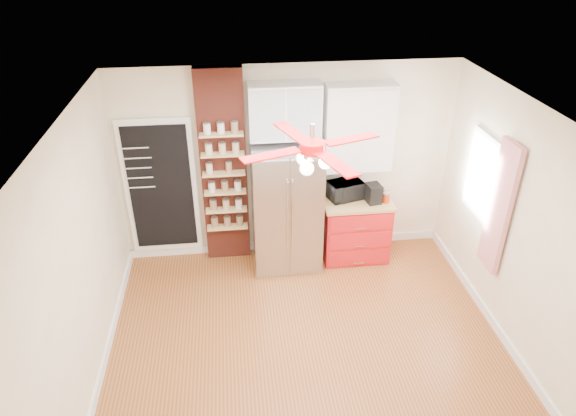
{
  "coord_description": "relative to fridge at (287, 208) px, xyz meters",
  "views": [
    {
      "loc": [
        -0.73,
        -4.27,
        4.26
      ],
      "look_at": [
        -0.12,
        0.9,
        1.29
      ],
      "focal_mm": 32.0,
      "sensor_mm": 36.0,
      "label": 1
    }
  ],
  "objects": [
    {
      "name": "coffee_maker",
      "position": [
        1.17,
        -0.03,
        0.16
      ],
      "size": [
        0.21,
        0.24,
        0.26
      ],
      "primitive_type": "cube",
      "rotation": [
        0.0,
        0.0,
        0.15
      ],
      "color": "black",
      "rests_on": "red_cabinet"
    },
    {
      "name": "window",
      "position": [
        2.28,
        -0.73,
        0.68
      ],
      "size": [
        0.04,
        0.75,
        1.05
      ],
      "primitive_type": "cube",
      "color": "white",
      "rests_on": "wall_right"
    },
    {
      "name": "pantry_jar_oats",
      "position": [
        -0.98,
        0.14,
        0.57
      ],
      "size": [
        0.1,
        0.1,
        0.14
      ],
      "primitive_type": "cylinder",
      "rotation": [
        0.0,
        0.0,
        0.24
      ],
      "color": "beige",
      "rests_on": "brick_pillar"
    },
    {
      "name": "upper_shelf_unit",
      "position": [
        0.97,
        0.22,
        1.0
      ],
      "size": [
        0.9,
        0.3,
        1.15
      ],
      "primitive_type": "cube",
      "color": "white",
      "rests_on": "wall_back"
    },
    {
      "name": "curtain",
      "position": [
        2.23,
        -1.28,
        0.57
      ],
      "size": [
        0.06,
        0.4,
        1.55
      ],
      "primitive_type": "cube",
      "color": "red",
      "rests_on": "wall_right"
    },
    {
      "name": "floor",
      "position": [
        0.05,
        -1.63,
        -0.88
      ],
      "size": [
        4.5,
        4.5,
        0.0
      ],
      "primitive_type": "plane",
      "color": "#9C5B27",
      "rests_on": "ground"
    },
    {
      "name": "wall_back",
      "position": [
        0.05,
        0.37,
        0.48
      ],
      "size": [
        4.5,
        0.02,
        2.7
      ],
      "primitive_type": "cube",
      "color": "#FCF1CB",
      "rests_on": "floor"
    },
    {
      "name": "pantry_jar_beans",
      "position": [
        -0.73,
        0.17,
        0.56
      ],
      "size": [
        0.1,
        0.1,
        0.12
      ],
      "primitive_type": "cylinder",
      "rotation": [
        0.0,
        0.0,
        0.17
      ],
      "color": "#966D4C",
      "rests_on": "brick_pillar"
    },
    {
      "name": "canister_left",
      "position": [
        1.34,
        -0.06,
        0.09
      ],
      "size": [
        0.1,
        0.1,
        0.13
      ],
      "primitive_type": "cylinder",
      "rotation": [
        0.0,
        0.0,
        -0.06
      ],
      "color": "#AF2909",
      "rests_on": "red_cabinet"
    },
    {
      "name": "brick_pillar",
      "position": [
        -0.8,
        0.29,
        0.48
      ],
      "size": [
        0.6,
        0.16,
        2.7
      ],
      "primitive_type": "cube",
      "color": "maroon",
      "rests_on": "floor"
    },
    {
      "name": "wall_front",
      "position": [
        0.05,
        -3.63,
        0.48
      ],
      "size": [
        4.5,
        0.02,
        2.7
      ],
      "primitive_type": "cube",
      "color": "#FCF1CB",
      "rests_on": "floor"
    },
    {
      "name": "toaster_oven",
      "position": [
        0.81,
        0.12,
        0.15
      ],
      "size": [
        0.52,
        0.43,
        0.25
      ],
      "primitive_type": "imported",
      "rotation": [
        0.0,
        0.0,
        0.3
      ],
      "color": "black",
      "rests_on": "red_cabinet"
    },
    {
      "name": "ceiling",
      "position": [
        0.05,
        -1.63,
        1.83
      ],
      "size": [
        4.5,
        4.5,
        0.0
      ],
      "primitive_type": "plane",
      "color": "white",
      "rests_on": "wall_back"
    },
    {
      "name": "ceiling_fan",
      "position": [
        0.05,
        -1.63,
        1.55
      ],
      "size": [
        1.4,
        1.4,
        0.44
      ],
      "color": "silver",
      "rests_on": "ceiling"
    },
    {
      "name": "wall_right",
      "position": [
        2.3,
        -1.63,
        0.48
      ],
      "size": [
        0.02,
        4.0,
        2.7
      ],
      "primitive_type": "cube",
      "color": "#FCF1CB",
      "rests_on": "floor"
    },
    {
      "name": "canister_right",
      "position": [
        1.34,
        0.04,
        0.1
      ],
      "size": [
        0.11,
        0.11,
        0.15
      ],
      "primitive_type": "cylinder",
      "rotation": [
        0.0,
        0.0,
        -0.08
      ],
      "color": "red",
      "rests_on": "red_cabinet"
    },
    {
      "name": "fridge",
      "position": [
        0.0,
        0.0,
        0.0
      ],
      "size": [
        0.9,
        0.7,
        1.75
      ],
      "primitive_type": "cube",
      "color": "#ADADB2",
      "rests_on": "floor"
    },
    {
      "name": "red_cabinet",
      "position": [
        0.97,
        0.05,
        -0.42
      ],
      "size": [
        0.94,
        0.64,
        0.9
      ],
      "color": "red",
      "rests_on": "floor"
    },
    {
      "name": "chalkboard",
      "position": [
        -1.65,
        0.33,
        0.23
      ],
      "size": [
        0.95,
        0.05,
        1.95
      ],
      "color": "white",
      "rests_on": "wall_back"
    },
    {
      "name": "upper_glass_cabinet",
      "position": [
        0.0,
        0.2,
        1.27
      ],
      "size": [
        0.9,
        0.35,
        0.7
      ],
      "primitive_type": "cube",
      "color": "white",
      "rests_on": "wall_back"
    },
    {
      "name": "wall_left",
      "position": [
        -2.2,
        -1.63,
        0.48
      ],
      "size": [
        0.02,
        4.0,
        2.7
      ],
      "primitive_type": "cube",
      "color": "#FCF1CB",
      "rests_on": "floor"
    }
  ]
}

